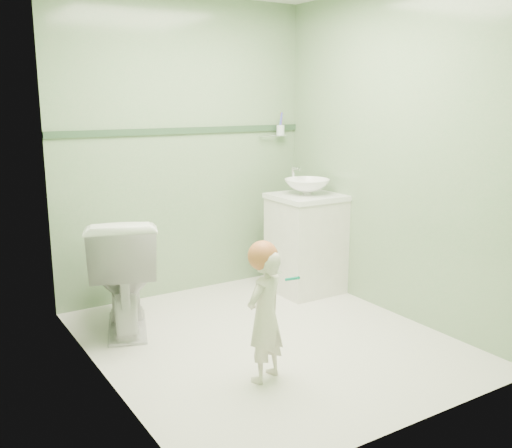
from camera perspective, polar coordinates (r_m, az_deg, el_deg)
ground at (r=3.99m, az=1.17°, el=-11.39°), size 2.50×2.50×0.00m
room_shell at (r=3.68m, az=1.25°, el=5.98°), size 2.50×2.54×2.40m
trim_stripe at (r=4.75m, az=-7.08°, el=9.14°), size 2.20×0.02×0.05m
vanity at (r=4.87m, az=4.95°, el=-2.07°), size 0.52×0.50×0.80m
counter at (r=4.78m, az=5.04°, el=2.69°), size 0.54×0.52×0.04m
basin at (r=4.77m, az=5.06°, el=3.69°), size 0.37×0.37×0.13m
faucet at (r=4.90m, az=3.77°, el=4.89°), size 0.03×0.13×0.18m
cup_holder at (r=5.14m, az=2.35°, el=9.24°), size 0.26×0.07×0.21m
toilet at (r=4.16m, az=-12.97°, el=-4.69°), size 0.70×0.92×0.82m
toddler at (r=3.34m, az=0.90°, el=-9.09°), size 0.33×0.28×0.78m
hair_cap at (r=3.25m, az=0.68°, el=-3.15°), size 0.17×0.17×0.17m
teal_toothbrush at (r=3.25m, az=3.47°, el=-5.36°), size 0.10×0.14×0.08m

